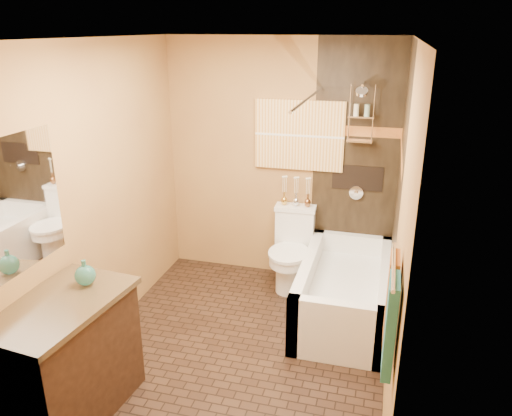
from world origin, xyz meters
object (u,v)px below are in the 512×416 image
(bathtub, at_px, (344,296))
(toilet, at_px, (291,249))
(sunset_painting, at_px, (299,135))
(vanity, at_px, (66,359))

(bathtub, bearing_deg, toilet, 142.90)
(toilet, bearing_deg, sunset_painting, 87.45)
(sunset_painting, bearing_deg, bathtub, -50.39)
(bathtub, bearing_deg, vanity, -134.58)
(bathtub, height_order, vanity, vanity)
(bathtub, height_order, toilet, toilet)
(sunset_painting, distance_m, vanity, 2.93)
(sunset_painting, xyz_separation_m, vanity, (-1.12, -2.48, -1.11))
(sunset_painting, xyz_separation_m, bathtub, (0.60, -0.73, -1.33))
(sunset_painting, xyz_separation_m, toilet, (-0.00, -0.27, -1.13))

